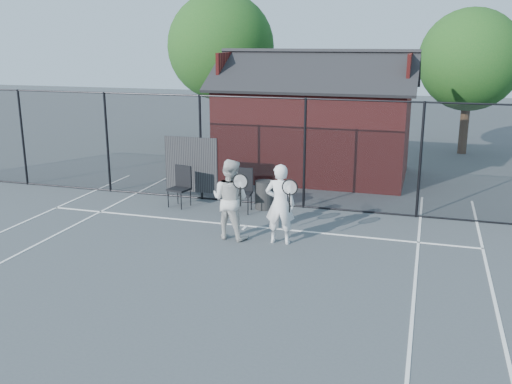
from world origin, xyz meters
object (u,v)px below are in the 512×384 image
(player_front, at_px, (280,204))
(chair_left, at_px, (179,187))
(clubhouse, at_px, (315,128))
(player_back, at_px, (230,199))
(chair_right, at_px, (241,192))
(waste_bin, at_px, (265,195))

(player_front, bearing_deg, chair_left, 149.15)
(clubhouse, distance_m, player_front, 6.98)
(chair_left, bearing_deg, player_back, -30.43)
(player_back, bearing_deg, player_front, -0.37)
(clubhouse, distance_m, player_back, 6.97)
(player_front, xyz_separation_m, chair_right, (-1.59, 2.02, -0.35))
(clubhouse, height_order, player_back, clubhouse)
(player_back, bearing_deg, chair_right, 101.38)
(clubhouse, bearing_deg, chair_right, -101.53)
(chair_left, xyz_separation_m, waste_bin, (2.31, 0.50, -0.16))
(player_back, relative_size, chair_left, 1.70)
(player_back, xyz_separation_m, chair_right, (-0.41, 2.02, -0.36))
(clubhouse, bearing_deg, player_front, -85.13)
(player_front, relative_size, chair_right, 1.61)
(waste_bin, bearing_deg, clubhouse, 83.62)
(player_back, bearing_deg, clubhouse, 85.09)
(chair_left, bearing_deg, waste_bin, 24.24)
(player_back, distance_m, chair_right, 2.09)
(clubhouse, relative_size, chair_right, 5.72)
(player_back, xyz_separation_m, waste_bin, (0.10, 2.52, -0.55))
(chair_right, bearing_deg, chair_left, 173.62)
(waste_bin, bearing_deg, chair_right, -135.44)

